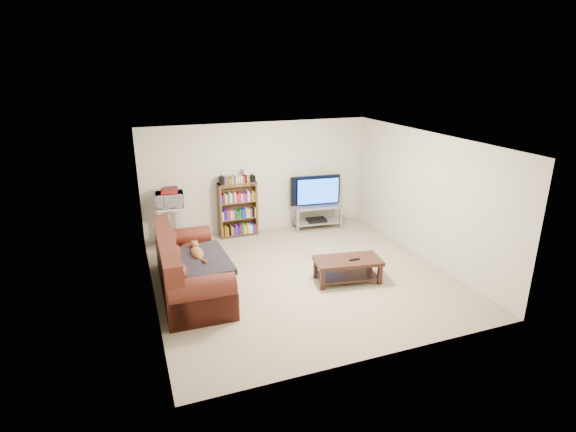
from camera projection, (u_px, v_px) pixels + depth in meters
name	position (u px, v px, depth m)	size (l,w,h in m)	color
floor	(301.00, 275.00, 7.95)	(5.00, 5.00, 0.00)	tan
ceiling	(303.00, 140.00, 7.18)	(5.00, 5.00, 0.00)	white
wall_back	(259.00, 178.00, 9.78)	(5.00, 5.00, 0.00)	beige
wall_front	(381.00, 273.00, 5.35)	(5.00, 5.00, 0.00)	beige
wall_left	(148.00, 229.00, 6.74)	(5.00, 5.00, 0.00)	beige
wall_right	(426.00, 197.00, 8.39)	(5.00, 5.00, 0.00)	beige
sofa	(187.00, 272.00, 7.29)	(1.05, 2.34, 0.99)	#501D14
blanket	(199.00, 262.00, 7.14)	(0.90, 1.16, 0.10)	black
cat	(197.00, 253.00, 7.31)	(0.25, 0.63, 0.19)	brown
coffee_table	(348.00, 266.00, 7.67)	(1.20, 0.73, 0.41)	black
remote	(355.00, 259.00, 7.60)	(0.18, 0.05, 0.02)	black
tv_stand	(317.00, 213.00, 10.14)	(1.11, 0.58, 0.53)	#999EA3
television	(317.00, 191.00, 9.98)	(1.15, 0.15, 0.66)	black
dvd_player	(316.00, 220.00, 10.20)	(0.43, 0.30, 0.06)	black
bookshelf	(238.00, 208.00, 9.62)	(0.83, 0.27, 1.19)	#4F351B
shelf_clutter	(241.00, 177.00, 9.44)	(0.60, 0.19, 0.28)	silver
microwave_stand	(172.00, 221.00, 9.01)	(0.57, 0.43, 0.86)	silver
microwave	(170.00, 200.00, 8.87)	(0.53, 0.36, 0.29)	silver
game_boxes	(169.00, 191.00, 8.81)	(0.31, 0.27, 0.05)	maroon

